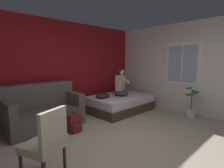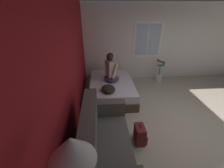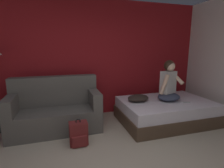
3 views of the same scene
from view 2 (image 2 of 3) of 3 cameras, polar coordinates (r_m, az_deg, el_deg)
The scene contains 11 objects.
ground_plane at distance 4.08m, azimuth 28.98°, elevation -14.87°, with size 40.00×40.00×0.00m, color tan.
wall_back_accent at distance 2.79m, azimuth -18.05°, elevation 1.27°, with size 10.89×0.16×2.70m, color maroon.
wall_side_with_window at distance 5.97m, azimuth 16.83°, elevation 14.77°, with size 0.19×6.80×2.70m.
bed at distance 4.73m, azimuth -0.20°, elevation -1.62°, with size 1.98×1.34×0.48m.
couch at distance 2.79m, azimuth -3.27°, elevation -21.98°, with size 1.70×0.83×1.04m.
person_seated at distance 4.53m, azimuth -0.40°, elevation 5.40°, with size 0.64×0.59×0.88m.
backpack at distance 3.26m, azimuth 10.63°, elevation -18.48°, with size 0.30×0.24×0.46m.
throw_pillow at distance 4.04m, azimuth -1.38°, elevation -1.85°, with size 0.48×0.36×0.14m, color #2D231E.
cell_phone at distance 4.93m, azimuth 2.64°, elevation 2.84°, with size 0.07×0.14×0.01m, color #B7B7BC.
floor_lamp at distance 1.33m, azimuth -14.24°, elevation -27.31°, with size 0.36×0.36×1.70m.
potted_plant at distance 5.91m, azimuth 17.53°, elevation 3.82°, with size 0.39×0.37×0.85m.
Camera 2 is at (-2.45, 2.10, 2.49)m, focal length 24.00 mm.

